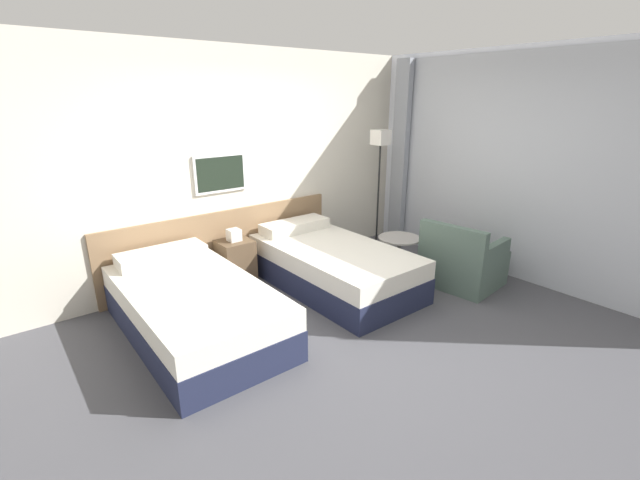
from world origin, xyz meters
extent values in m
plane|color=#47474C|center=(0.00, 0.00, 0.00)|extent=(16.00, 16.00, 0.00)
cube|color=beige|center=(0.00, 1.94, 1.35)|extent=(10.00, 0.06, 2.70)
cube|color=#846647|center=(-0.35, 1.89, 0.42)|extent=(2.98, 0.04, 0.85)
cube|color=white|center=(-0.35, 1.89, 1.30)|extent=(0.64, 0.03, 0.44)
cube|color=black|center=(-0.35, 1.88, 1.30)|extent=(0.58, 0.01, 0.38)
cube|color=white|center=(2.50, -0.29, 1.35)|extent=(0.06, 4.41, 2.70)
cube|color=#B2B7C1|center=(2.46, -0.29, 1.32)|extent=(0.03, 4.06, 2.64)
cube|color=#8E939E|center=(2.37, 1.56, 1.32)|extent=(0.10, 0.24, 2.64)
cube|color=#1E233D|center=(-1.20, 0.84, 0.15)|extent=(1.11, 2.04, 0.29)
cube|color=silver|center=(-1.20, 0.84, 0.40)|extent=(1.10, 2.02, 0.21)
cube|color=silver|center=(-1.20, 1.63, 0.56)|extent=(0.89, 0.34, 0.13)
cube|color=#1E233D|center=(0.50, 0.84, 0.15)|extent=(1.11, 2.04, 0.29)
cube|color=silver|center=(0.50, 0.84, 0.40)|extent=(1.10, 2.02, 0.21)
cube|color=silver|center=(0.50, 1.63, 0.56)|extent=(0.89, 0.34, 0.13)
cube|color=brown|center=(-0.35, 1.65, 0.27)|extent=(0.39, 0.36, 0.54)
cube|color=silver|center=(-0.35, 1.65, 0.61)|extent=(0.14, 0.14, 0.14)
cylinder|color=black|center=(1.74, 1.37, 0.01)|extent=(0.24, 0.24, 0.02)
cylinder|color=black|center=(1.74, 1.37, 0.77)|extent=(0.02, 0.02, 1.51)
cube|color=silver|center=(1.74, 1.37, 1.63)|extent=(0.20, 0.20, 0.19)
cylinder|color=gray|center=(1.35, 0.61, 0.01)|extent=(0.34, 0.34, 0.01)
cylinder|color=gray|center=(1.35, 0.61, 0.25)|extent=(0.05, 0.05, 0.46)
cylinder|color=gray|center=(1.35, 0.61, 0.49)|extent=(0.52, 0.52, 0.02)
cube|color=#4C6056|center=(1.77, -0.05, 0.21)|extent=(0.83, 0.87, 0.41)
cube|color=#4C6056|center=(1.44, -0.08, 0.60)|extent=(0.18, 0.80, 0.38)
cube|color=#4C6056|center=(1.80, -0.40, 0.50)|extent=(0.64, 0.16, 0.18)
cube|color=#4C6056|center=(1.73, 0.30, 0.50)|extent=(0.64, 0.16, 0.18)
camera|label=1|loc=(-2.51, -2.69, 2.15)|focal=24.00mm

